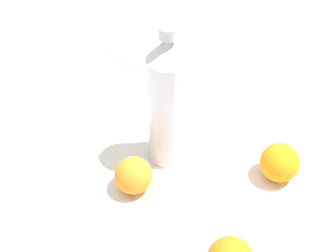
{
  "coord_description": "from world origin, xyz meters",
  "views": [
    {
      "loc": [
        -0.59,
        0.46,
        0.76
      ],
      "look_at": [
        -0.02,
        0.01,
        0.08
      ],
      "focal_mm": 54.55,
      "sensor_mm": 36.0,
      "label": 1
    }
  ],
  "objects": [
    {
      "name": "orange_0",
      "position": [
        -0.05,
        0.12,
        0.04
      ],
      "size": [
        0.07,
        0.07,
        0.07
      ],
      "primitive_type": "sphere",
      "color": "orange",
      "rests_on": "ground_plane"
    },
    {
      "name": "ground_plane",
      "position": [
        0.0,
        0.0,
        0.0
      ],
      "size": [
        2.4,
        2.4,
        0.0
      ],
      "primitive_type": "plane",
      "color": "silver"
    },
    {
      "name": "orange_1",
      "position": [
        -0.2,
        -0.12,
        0.04
      ],
      "size": [
        0.08,
        0.08,
        0.08
      ],
      "primitive_type": "sphere",
      "color": "orange",
      "rests_on": "ground_plane"
    },
    {
      "name": "folded_napkin",
      "position": [
        0.31,
        -0.18,
        0.0
      ],
      "size": [
        0.17,
        0.2,
        0.01
      ],
      "primitive_type": "cube",
      "rotation": [
        0.0,
        0.0,
        0.21
      ],
      "color": "#99BFD8",
      "rests_on": "ground_plane"
    },
    {
      "name": "water_bottle",
      "position": [
        -0.02,
        0.01,
        0.14
      ],
      "size": [
        0.08,
        0.08,
        0.31
      ],
      "rotation": [
        0.0,
        0.0,
        2.97
      ],
      "color": "silver",
      "rests_on": "ground_plane"
    }
  ]
}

